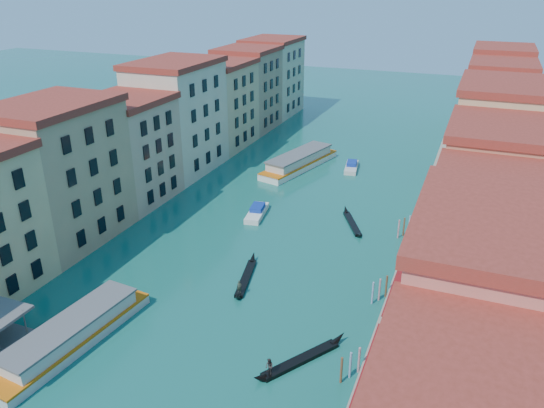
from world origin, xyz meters
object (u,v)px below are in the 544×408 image
(vaporetto_near, at_px, (72,333))
(gondola_right, at_px, (299,359))
(vaporetto_far, at_px, (299,161))
(gondola_fore, at_px, (246,277))

(vaporetto_near, height_order, gondola_right, vaporetto_near)
(vaporetto_near, distance_m, vaporetto_far, 60.24)
(vaporetto_near, xyz_separation_m, gondola_right, (22.74, 5.87, -0.83))
(vaporetto_near, bearing_deg, gondola_right, 20.17)
(vaporetto_near, height_order, vaporetto_far, vaporetto_far)
(vaporetto_near, height_order, gondola_fore, vaporetto_near)
(vaporetto_far, height_order, gondola_fore, vaporetto_far)
(vaporetto_far, xyz_separation_m, gondola_fore, (7.40, -42.05, -1.03))
(vaporetto_near, bearing_deg, gondola_fore, 63.27)
(gondola_right, bearing_deg, vaporetto_near, -132.48)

